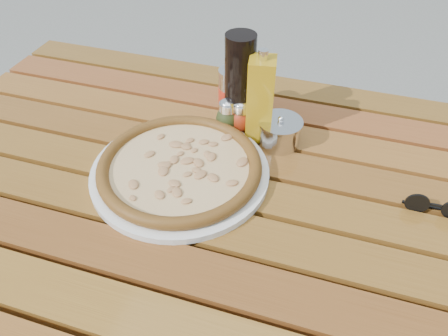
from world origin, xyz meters
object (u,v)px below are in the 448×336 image
(oregano_shaker, at_px, (228,116))
(dark_bottle, at_px, (240,83))
(pepper_shaker, at_px, (241,117))
(sunglasses, at_px, (435,207))
(pizza, at_px, (180,166))
(plate, at_px, (180,172))
(olive_oil_cruet, at_px, (260,99))
(soda_can, at_px, (233,94))
(parmesan_tin, at_px, (280,132))
(table, at_px, (221,212))

(oregano_shaker, height_order, dark_bottle, dark_bottle)
(pepper_shaker, xyz_separation_m, sunglasses, (0.41, -0.14, -0.02))
(pizza, relative_size, oregano_shaker, 5.46)
(plate, height_order, olive_oil_cruet, olive_oil_cruet)
(soda_can, height_order, parmesan_tin, soda_can)
(parmesan_tin, distance_m, sunglasses, 0.34)
(pepper_shaker, height_order, dark_bottle, dark_bottle)
(soda_can, xyz_separation_m, olive_oil_cruet, (0.08, -0.06, 0.04))
(oregano_shaker, bearing_deg, olive_oil_cruet, -1.28)
(table, distance_m, oregano_shaker, 0.22)
(plate, xyz_separation_m, oregano_shaker, (0.05, 0.17, 0.03))
(table, xyz_separation_m, parmesan_tin, (0.08, 0.17, 0.11))
(pepper_shaker, distance_m, parmesan_tin, 0.09)
(dark_bottle, height_order, sunglasses, dark_bottle)
(table, distance_m, sunglasses, 0.41)
(plate, relative_size, soda_can, 3.00)
(table, relative_size, dark_bottle, 6.36)
(parmesan_tin, height_order, sunglasses, parmesan_tin)
(plate, distance_m, parmesan_tin, 0.23)
(oregano_shaker, relative_size, soda_can, 0.68)
(plate, distance_m, pizza, 0.02)
(soda_can, bearing_deg, olive_oil_cruet, -38.01)
(pepper_shaker, bearing_deg, dark_bottle, 118.26)
(parmesan_tin, bearing_deg, oregano_shaker, 173.98)
(dark_bottle, relative_size, olive_oil_cruet, 1.05)
(table, distance_m, dark_bottle, 0.28)
(plate, distance_m, sunglasses, 0.49)
(parmesan_tin, relative_size, sunglasses, 0.98)
(plate, relative_size, parmesan_tin, 3.34)
(sunglasses, bearing_deg, dark_bottle, 157.76)
(table, bearing_deg, sunglasses, 7.40)
(table, relative_size, sunglasses, 12.74)
(dark_bottle, bearing_deg, plate, -107.68)
(dark_bottle, bearing_deg, sunglasses, -20.47)
(sunglasses, bearing_deg, soda_can, 155.26)
(soda_can, relative_size, parmesan_tin, 1.11)
(table, height_order, plate, plate)
(parmesan_tin, bearing_deg, pizza, -136.13)
(oregano_shaker, height_order, sunglasses, oregano_shaker)
(plate, bearing_deg, olive_oil_cruet, 55.54)
(soda_can, relative_size, sunglasses, 1.09)
(table, relative_size, plate, 3.89)
(dark_bottle, bearing_deg, table, -83.46)
(oregano_shaker, bearing_deg, parmesan_tin, -6.02)
(pepper_shaker, bearing_deg, parmesan_tin, -11.75)
(pizza, relative_size, dark_bottle, 2.03)
(dark_bottle, relative_size, soda_can, 1.83)
(table, xyz_separation_m, oregano_shaker, (-0.04, 0.18, 0.11))
(soda_can, distance_m, sunglasses, 0.49)
(soda_can, distance_m, parmesan_tin, 0.15)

